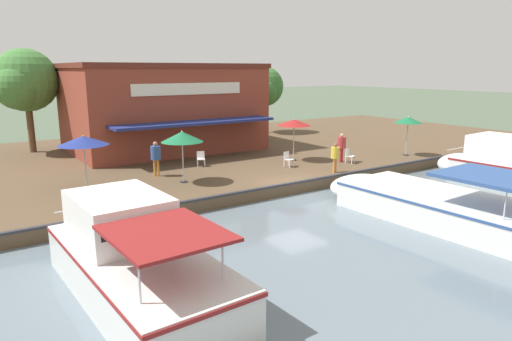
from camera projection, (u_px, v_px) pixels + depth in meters
name	position (u px, v px, depth m)	size (l,w,h in m)	color
ground_plane	(296.00, 196.00, 22.28)	(220.00, 220.00, 0.00)	#4C5B47
quay_deck	(194.00, 155.00, 31.10)	(22.00, 56.00, 0.60)	brown
quay_edge_fender	(295.00, 183.00, 22.22)	(0.20, 50.40, 0.10)	#2D2D33
waterfront_restaurant	(163.00, 107.00, 31.40)	(10.01, 12.36, 5.82)	brown
patio_umbrella_back_row	(294.00, 123.00, 27.41)	(2.02, 2.02, 2.55)	#B7B7B7
patio_umbrella_near_quay_edge	(182.00, 137.00, 22.02)	(2.05, 2.05, 2.56)	#B7B7B7
patio_umbrella_far_corner	(83.00, 141.00, 20.87)	(2.28, 2.28, 2.52)	#B7B7B7
patio_umbrella_mid_patio_right	(408.00, 120.00, 29.04)	(1.77, 1.77, 2.53)	#B7B7B7
cafe_chair_back_row_seat	(349.00, 155.00, 26.98)	(0.56, 0.56, 0.85)	white
cafe_chair_beside_entrance	(201.00, 158.00, 26.11)	(0.58, 0.58, 0.85)	white
cafe_chair_under_first_umbrella	(288.00, 158.00, 25.99)	(0.53, 0.53, 0.85)	white
person_near_entrance	(335.00, 154.00, 24.43)	(0.45, 0.45, 1.60)	orange
person_mid_patio	(342.00, 144.00, 27.17)	(0.49, 0.49, 1.73)	#B23338
person_at_quay_edge	(156.00, 154.00, 23.56)	(0.51, 0.51, 1.82)	orange
motorboat_fourth_along	(126.00, 254.00, 12.75)	(8.71, 3.19, 2.56)	white
motorboat_distant_upstream	(423.00, 201.00, 18.92)	(9.66, 3.88, 2.24)	white
tree_behind_restaurant	(264.00, 88.00, 39.21)	(3.58, 3.41, 5.69)	brown
tree_upstream_bank	(24.00, 82.00, 29.48)	(4.29, 4.08, 6.80)	brown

